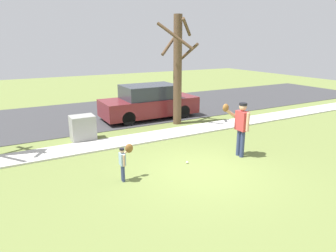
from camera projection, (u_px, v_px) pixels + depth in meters
name	position (u px, v px, depth m)	size (l,w,h in m)	color
ground_plane	(150.00, 138.00, 11.73)	(48.00, 48.00, 0.00)	olive
sidewalk_strip	(149.00, 137.00, 11.80)	(36.00, 1.20, 0.06)	beige
road_surface	(109.00, 112.00, 16.02)	(36.00, 6.80, 0.02)	#38383A
person_adult	(241.00, 124.00, 9.61)	(0.71, 0.67, 1.79)	navy
person_child	(125.00, 158.00, 8.02)	(0.43, 0.37, 0.99)	navy
baseball	(187.00, 162.00, 9.30)	(0.07, 0.07, 0.07)	white
utility_cabinet	(83.00, 128.00, 11.36)	(0.89, 0.70, 0.97)	gray
street_tree_near	(178.00, 68.00, 13.17)	(1.84, 1.88, 4.79)	brown
parked_suv_maroon	(149.00, 102.00, 14.69)	(4.70, 1.90, 1.63)	maroon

